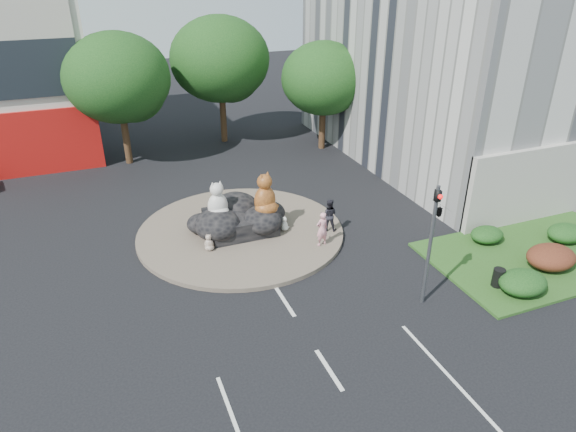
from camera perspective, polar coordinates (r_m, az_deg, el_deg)
name	(u,v)px	position (r m, az deg, el deg)	size (l,w,h in m)	color
ground	(329,370)	(17.67, 4.58, -16.68)	(120.00, 120.00, 0.00)	black
roundabout_island	(241,232)	(25.24, -5.28, -1.75)	(10.00, 10.00, 0.20)	brown
rock_plinth	(240,222)	(24.98, -5.33, -0.64)	(3.20, 2.60, 0.90)	black
grass_verge	(539,255)	(25.97, 26.13, -3.88)	(10.00, 6.00, 0.12)	#254818
tree_left	(119,82)	(34.19, -18.28, 13.97)	(6.46, 6.46, 8.27)	#382314
tree_mid	(221,63)	(37.14, -7.47, 16.48)	(6.84, 6.84, 8.76)	#382314
tree_right	(324,82)	(35.63, 4.03, 14.66)	(5.70, 5.70, 7.30)	#382314
hedge_near_green	(523,282)	(22.59, 24.64, -6.72)	(2.00, 1.60, 0.90)	#123913
hedge_red	(551,257)	(24.82, 27.19, -4.08)	(2.20, 1.76, 0.99)	#491C13
hedge_mid_green	(566,233)	(27.46, 28.48, -1.67)	(1.80, 1.44, 0.81)	#123913
hedge_back_green	(487,235)	(25.85, 21.23, -1.94)	(1.60, 1.28, 0.72)	#123913
traffic_light	(436,220)	(19.32, 16.10, -0.46)	(0.44, 1.24, 5.00)	#595B60
street_lamp	(494,126)	(28.01, 21.95, 9.23)	(2.34, 0.22, 8.06)	#595B60
cat_white	(217,200)	(24.13, -7.86, 1.82)	(1.11, 0.96, 1.85)	silver
cat_tabby	(265,193)	(24.26, -2.60, 2.54)	(1.27, 1.10, 2.12)	#BD6A27
kitten_calico	(209,242)	(23.53, -8.79, -2.84)	(0.49, 0.42, 0.82)	beige
kitten_white	(284,223)	(24.93, -0.41, -0.80)	(0.44, 0.38, 0.73)	silver
pedestrian_pink	(322,229)	(23.48, 3.80, -1.44)	(0.61, 0.40, 1.67)	pink
pedestrian_dark	(329,215)	(24.80, 4.57, 0.12)	(0.79, 0.62, 1.63)	black
litter_bin	(498,278)	(22.63, 22.32, -6.34)	(0.48, 0.48, 0.78)	black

